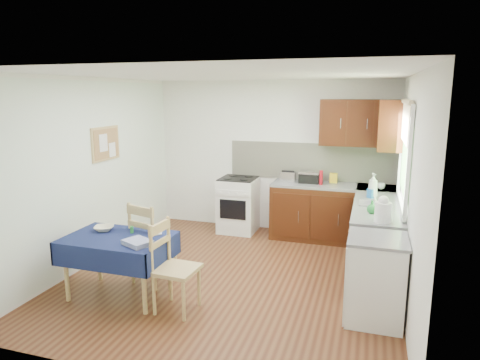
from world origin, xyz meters
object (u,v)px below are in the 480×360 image
(chair_far, at_px, (150,241))
(dining_table, at_px, (118,246))
(kettle, at_px, (383,210))
(chair_near, at_px, (172,264))
(sandwich_press, at_px, (309,177))
(toaster, at_px, (288,177))
(dish_rack, at_px, (375,203))

(chair_far, bearing_deg, dining_table, 81.21)
(kettle, bearing_deg, chair_near, -156.25)
(chair_near, xyz_separation_m, sandwich_press, (1.03, 2.82, 0.47))
(toaster, distance_m, dish_rack, 1.72)
(dining_table, height_order, toaster, toaster)
(dining_table, distance_m, chair_far, 0.45)
(dining_table, distance_m, kettle, 2.97)
(dining_table, bearing_deg, kettle, 8.06)
(chair_far, bearing_deg, chair_near, 151.20)
(dish_rack, bearing_deg, kettle, -106.31)
(dish_rack, distance_m, kettle, 0.77)
(sandwich_press, xyz_separation_m, kettle, (1.08, -1.90, 0.04))
(chair_near, relative_size, toaster, 4.09)
(dining_table, distance_m, sandwich_press, 3.24)
(dining_table, bearing_deg, sandwich_press, 49.16)
(dining_table, bearing_deg, toaster, 53.96)
(dining_table, distance_m, toaster, 3.03)
(chair_far, relative_size, dish_rack, 2.62)
(chair_far, bearing_deg, toaster, -104.00)
(sandwich_press, distance_m, kettle, 2.18)
(chair_far, relative_size, chair_near, 1.04)
(chair_far, bearing_deg, kettle, -156.44)
(dish_rack, bearing_deg, chair_near, -162.59)
(dining_table, xyz_separation_m, chair_near, (0.73, -0.12, -0.09))
(dish_rack, height_order, kettle, kettle)
(dish_rack, bearing_deg, sandwich_press, 108.85)
(chair_far, bearing_deg, sandwich_press, -109.50)
(chair_near, xyz_separation_m, dish_rack, (2.02, 1.68, 0.41))
(toaster, relative_size, kettle, 0.80)
(toaster, bearing_deg, dish_rack, -53.41)
(sandwich_press, xyz_separation_m, dish_rack, (1.00, -1.14, -0.07))
(kettle, bearing_deg, sandwich_press, 119.57)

